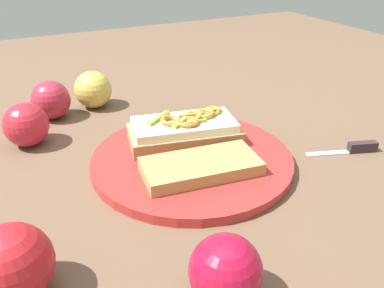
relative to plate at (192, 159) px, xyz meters
The scene contains 10 objects.
ground_plane 0.01m from the plate, ahead, with size 2.00×2.00×0.00m, color brown.
plate is the anchor object (origin of this frame).
sandwich 0.06m from the plate, 103.16° to the right, with size 0.19×0.12×0.05m.
bread_slice_side 0.05m from the plate, 77.95° to the left, with size 0.17×0.08×0.02m, color tan.
apple_0 0.29m from the plate, 39.79° to the right, with size 0.07×0.07×0.07m, color red.
apple_1 0.26m from the plate, 70.25° to the left, with size 0.07×0.07×0.07m, color #A9102E.
apple_2 0.31m from the plate, 75.48° to the right, with size 0.08×0.08×0.08m, color gold.
apple_3 0.31m from the plate, 29.03° to the left, with size 0.08×0.08×0.08m, color #AF1B23.
apple_4 0.32m from the plate, 59.57° to the right, with size 0.07×0.07×0.07m, color #AB2637.
knife 0.27m from the plate, 161.03° to the left, with size 0.12×0.05×0.02m.
Camera 1 is at (0.24, 0.48, 0.32)m, focal length 37.24 mm.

